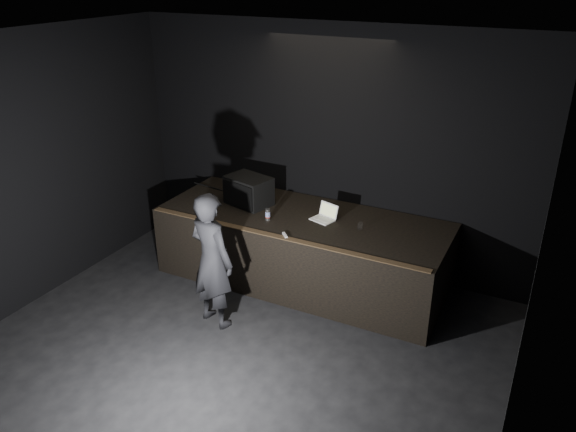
% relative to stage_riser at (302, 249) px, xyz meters
% --- Properties ---
extents(ground, '(7.00, 7.00, 0.00)m').
position_rel_stage_riser_xyz_m(ground, '(0.00, -2.73, -0.50)').
color(ground, black).
rests_on(ground, ground).
extents(room_walls, '(6.10, 7.10, 3.52)m').
position_rel_stage_riser_xyz_m(room_walls, '(0.00, -2.73, 1.52)').
color(room_walls, black).
rests_on(room_walls, ground).
extents(stage_riser, '(4.00, 1.50, 1.00)m').
position_rel_stage_riser_xyz_m(stage_riser, '(0.00, 0.00, 0.00)').
color(stage_riser, black).
rests_on(stage_riser, ground).
extents(riser_lip, '(3.92, 0.10, 0.01)m').
position_rel_stage_riser_xyz_m(riser_lip, '(0.00, -0.71, 0.51)').
color(riser_lip, brown).
rests_on(riser_lip, stage_riser).
extents(stage_monitor, '(0.71, 0.59, 0.41)m').
position_rel_stage_riser_xyz_m(stage_monitor, '(-0.88, 0.04, 0.71)').
color(stage_monitor, black).
rests_on(stage_monitor, stage_riser).
extents(cable, '(0.95, 0.15, 0.02)m').
position_rel_stage_riser_xyz_m(cable, '(-1.59, 0.30, 0.51)').
color(cable, black).
rests_on(cable, stage_riser).
extents(laptop, '(0.37, 0.35, 0.21)m').
position_rel_stage_riser_xyz_m(laptop, '(0.31, 0.06, 0.55)').
color(laptop, white).
rests_on(laptop, stage_riser).
extents(beer_can, '(0.07, 0.07, 0.16)m').
position_rel_stage_riser_xyz_m(beer_can, '(-0.37, -0.32, 0.58)').
color(beer_can, silver).
rests_on(beer_can, stage_riser).
extents(plastic_cup, '(0.07, 0.07, 0.09)m').
position_rel_stage_riser_xyz_m(plastic_cup, '(0.85, -0.03, 0.55)').
color(plastic_cup, white).
rests_on(plastic_cup, stage_riser).
extents(wii_remote, '(0.12, 0.13, 0.03)m').
position_rel_stage_riser_xyz_m(wii_remote, '(0.06, -0.65, 0.51)').
color(wii_remote, white).
rests_on(wii_remote, stage_riser).
extents(person, '(0.73, 0.56, 1.76)m').
position_rel_stage_riser_xyz_m(person, '(-0.54, -1.43, 0.38)').
color(person, black).
rests_on(person, ground).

